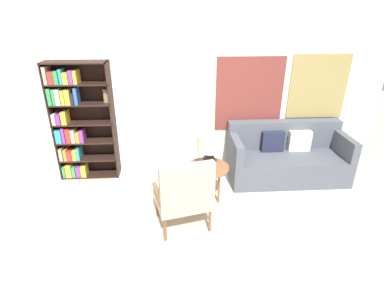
{
  "coord_description": "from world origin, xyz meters",
  "views": [
    {
      "loc": [
        -0.23,
        -2.67,
        2.57
      ],
      "look_at": [
        -0.01,
        1.01,
        0.9
      ],
      "focal_mm": 28.0,
      "sensor_mm": 36.0,
      "label": 1
    }
  ],
  "objects_px": {
    "side_table": "(208,170)",
    "table_lamp": "(209,146)",
    "couch": "(286,158)",
    "armchair": "(185,193)",
    "bookshelf": "(76,122)"
  },
  "relations": [
    {
      "from": "side_table",
      "to": "table_lamp",
      "type": "height_order",
      "value": "table_lamp"
    },
    {
      "from": "side_table",
      "to": "couch",
      "type": "bearing_deg",
      "value": 24.08
    },
    {
      "from": "armchair",
      "to": "side_table",
      "type": "height_order",
      "value": "armchair"
    },
    {
      "from": "armchair",
      "to": "table_lamp",
      "type": "bearing_deg",
      "value": 60.91
    },
    {
      "from": "bookshelf",
      "to": "armchair",
      "type": "distance_m",
      "value": 2.25
    },
    {
      "from": "bookshelf",
      "to": "couch",
      "type": "relative_size",
      "value": 1.01
    },
    {
      "from": "armchair",
      "to": "side_table",
      "type": "relative_size",
      "value": 1.65
    },
    {
      "from": "couch",
      "to": "side_table",
      "type": "relative_size",
      "value": 3.13
    },
    {
      "from": "side_table",
      "to": "bookshelf",
      "type": "bearing_deg",
      "value": 157.04
    },
    {
      "from": "bookshelf",
      "to": "armchair",
      "type": "height_order",
      "value": "bookshelf"
    },
    {
      "from": "bookshelf",
      "to": "table_lamp",
      "type": "relative_size",
      "value": 3.98
    },
    {
      "from": "bookshelf",
      "to": "side_table",
      "type": "bearing_deg",
      "value": -22.96
    },
    {
      "from": "bookshelf",
      "to": "couch",
      "type": "xyz_separation_m",
      "value": [
        3.36,
        -0.24,
        -0.61
      ]
    },
    {
      "from": "couch",
      "to": "table_lamp",
      "type": "xyz_separation_m",
      "value": [
        -1.35,
        -0.59,
        0.53
      ]
    },
    {
      "from": "bookshelf",
      "to": "couch",
      "type": "bearing_deg",
      "value": -4.02
    }
  ]
}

